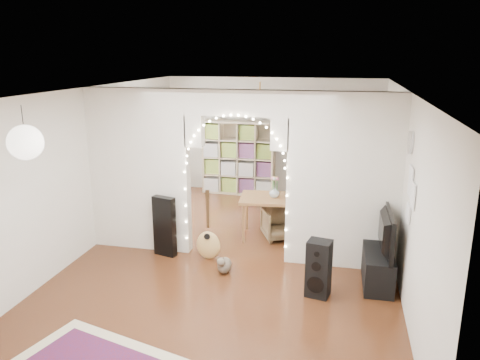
% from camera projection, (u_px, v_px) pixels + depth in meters
% --- Properties ---
extents(floor, '(7.50, 7.50, 0.00)m').
position_uv_depth(floor, '(237.00, 255.00, 7.74)').
color(floor, black).
rests_on(floor, ground).
extents(ceiling, '(5.00, 7.50, 0.02)m').
position_uv_depth(ceiling, '(236.00, 89.00, 7.03)').
color(ceiling, white).
rests_on(ceiling, wall_back).
extents(wall_back, '(5.00, 0.02, 2.70)m').
position_uv_depth(wall_back, '(273.00, 136.00, 10.92)').
color(wall_back, silver).
rests_on(wall_back, floor).
extents(wall_front, '(5.00, 0.02, 2.70)m').
position_uv_depth(wall_front, '(135.00, 289.00, 3.85)').
color(wall_front, silver).
rests_on(wall_front, floor).
extents(wall_left, '(0.02, 7.50, 2.70)m').
position_uv_depth(wall_left, '(93.00, 168.00, 7.91)').
color(wall_left, silver).
rests_on(wall_left, floor).
extents(wall_right, '(0.02, 7.50, 2.70)m').
position_uv_depth(wall_right, '(402.00, 185.00, 6.86)').
color(wall_right, silver).
rests_on(wall_right, floor).
extents(divider_wall, '(5.00, 0.20, 2.70)m').
position_uv_depth(divider_wall, '(237.00, 171.00, 7.36)').
color(divider_wall, silver).
rests_on(divider_wall, floor).
extents(fairy_lights, '(1.64, 0.04, 1.60)m').
position_uv_depth(fairy_lights, '(235.00, 166.00, 7.21)').
color(fairy_lights, '#FFEABF').
rests_on(fairy_lights, divider_wall).
extents(window, '(0.04, 1.20, 1.40)m').
position_uv_depth(window, '(139.00, 141.00, 9.56)').
color(window, white).
rests_on(window, wall_left).
extents(wall_clock, '(0.03, 0.31, 0.31)m').
position_uv_depth(wall_clock, '(411.00, 142.00, 6.10)').
color(wall_clock, white).
rests_on(wall_clock, wall_right).
extents(picture_frames, '(0.02, 0.50, 0.70)m').
position_uv_depth(picture_frames, '(411.00, 195.00, 5.88)').
color(picture_frames, white).
rests_on(picture_frames, wall_right).
extents(paper_lantern, '(0.40, 0.40, 0.40)m').
position_uv_depth(paper_lantern, '(25.00, 142.00, 5.29)').
color(paper_lantern, white).
rests_on(paper_lantern, ceiling).
extents(ceiling_fan, '(1.10, 1.10, 0.30)m').
position_uv_depth(ceiling_fan, '(260.00, 98.00, 8.99)').
color(ceiling_fan, '#C79042').
rests_on(ceiling_fan, ceiling).
extents(guitar_case, '(0.40, 0.22, 1.00)m').
position_uv_depth(guitar_case, '(165.00, 226.00, 7.61)').
color(guitar_case, black).
rests_on(guitar_case, floor).
extents(acoustic_guitar, '(0.41, 0.18, 0.99)m').
position_uv_depth(acoustic_guitar, '(208.00, 234.00, 7.48)').
color(acoustic_guitar, tan).
rests_on(acoustic_guitar, floor).
extents(tabby_cat, '(0.24, 0.49, 0.32)m').
position_uv_depth(tabby_cat, '(224.00, 265.00, 7.07)').
color(tabby_cat, brown).
rests_on(tabby_cat, floor).
extents(floor_speaker, '(0.36, 0.33, 0.80)m').
position_uv_depth(floor_speaker, '(319.00, 269.00, 6.34)').
color(floor_speaker, black).
rests_on(floor_speaker, floor).
extents(media_console, '(0.41, 1.01, 0.50)m').
position_uv_depth(media_console, '(378.00, 267.00, 6.72)').
color(media_console, black).
rests_on(media_console, floor).
extents(tv, '(0.16, 1.08, 0.62)m').
position_uv_depth(tv, '(381.00, 231.00, 6.57)').
color(tv, black).
rests_on(tv, media_console).
extents(bookcase, '(1.70, 0.50, 1.72)m').
position_uv_depth(bookcase, '(239.00, 158.00, 10.97)').
color(bookcase, '#C0A98B').
rests_on(bookcase, floor).
extents(dining_table, '(1.28, 0.92, 0.76)m').
position_uv_depth(dining_table, '(274.00, 201.00, 8.32)').
color(dining_table, brown).
rests_on(dining_table, floor).
extents(flower_vase, '(0.20, 0.20, 0.19)m').
position_uv_depth(flower_vase, '(274.00, 192.00, 8.27)').
color(flower_vase, silver).
rests_on(flower_vase, dining_table).
extents(dining_chair_left, '(0.78, 0.79, 0.55)m').
position_uv_depth(dining_chair_left, '(280.00, 223.00, 8.38)').
color(dining_chair_left, brown).
rests_on(dining_chair_left, floor).
extents(dining_chair_right, '(0.60, 0.61, 0.42)m').
position_uv_depth(dining_chair_right, '(294.00, 204.00, 9.70)').
color(dining_chair_right, brown).
rests_on(dining_chair_right, floor).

